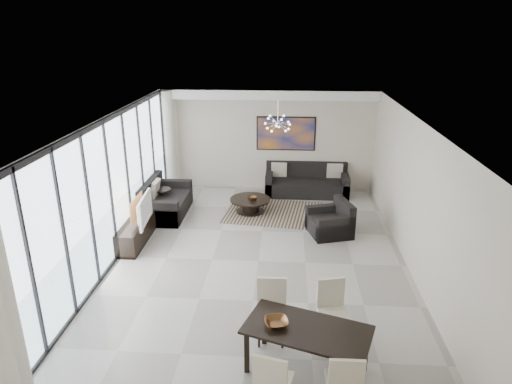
# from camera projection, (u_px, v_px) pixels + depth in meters

# --- Properties ---
(room_shell) EXTENTS (6.00, 9.00, 2.90)m
(room_shell) POSITION_uv_depth(u_px,v_px,m) (282.00, 196.00, 8.83)
(room_shell) COLOR #A8A39B
(room_shell) RESTS_ON ground
(window_wall) EXTENTS (0.37, 8.95, 2.90)m
(window_wall) POSITION_uv_depth(u_px,v_px,m) (115.00, 191.00, 9.03)
(window_wall) COLOR white
(window_wall) RESTS_ON floor
(soffit) EXTENTS (5.98, 0.40, 0.26)m
(soffit) POSITION_uv_depth(u_px,v_px,m) (269.00, 95.00, 12.43)
(soffit) COLOR white
(soffit) RESTS_ON room_shell
(painting) EXTENTS (1.68, 0.04, 0.98)m
(painting) POSITION_uv_depth(u_px,v_px,m) (286.00, 134.00, 12.94)
(painting) COLOR #C26A1A
(painting) RESTS_ON room_shell
(chandelier) EXTENTS (0.66, 0.66, 0.71)m
(chandelier) POSITION_uv_depth(u_px,v_px,m) (278.00, 123.00, 10.87)
(chandelier) COLOR silver
(chandelier) RESTS_ON room_shell
(rug) EXTENTS (2.61, 2.13, 0.01)m
(rug) POSITION_uv_depth(u_px,v_px,m) (274.00, 212.00, 11.77)
(rug) COLOR black
(rug) RESTS_ON floor
(coffee_table) EXTENTS (1.04, 1.04, 0.36)m
(coffee_table) POSITION_uv_depth(u_px,v_px,m) (250.00, 204.00, 11.75)
(coffee_table) COLOR black
(coffee_table) RESTS_ON floor
(bowl_coffee) EXTENTS (0.25, 0.25, 0.07)m
(bowl_coffee) POSITION_uv_depth(u_px,v_px,m) (252.00, 198.00, 11.65)
(bowl_coffee) COLOR brown
(bowl_coffee) RESTS_ON coffee_table
(sofa_main) EXTENTS (2.33, 0.95, 0.85)m
(sofa_main) POSITION_uv_depth(u_px,v_px,m) (307.00, 184.00, 13.00)
(sofa_main) COLOR black
(sofa_main) RESTS_ON floor
(loveseat) EXTENTS (1.00, 1.78, 0.89)m
(loveseat) POSITION_uv_depth(u_px,v_px,m) (164.00, 203.00, 11.60)
(loveseat) COLOR black
(loveseat) RESTS_ON floor
(armchair) EXTENTS (1.11, 1.14, 0.78)m
(armchair) POSITION_uv_depth(u_px,v_px,m) (331.00, 223.00, 10.50)
(armchair) COLOR black
(armchair) RESTS_ON floor
(side_table) EXTENTS (0.43, 0.43, 0.60)m
(side_table) POSITION_uv_depth(u_px,v_px,m) (163.00, 196.00, 11.77)
(side_table) COLOR black
(side_table) RESTS_ON floor
(tv_console) EXTENTS (0.45, 1.61, 0.50)m
(tv_console) POSITION_uv_depth(u_px,v_px,m) (136.00, 232.00, 10.08)
(tv_console) COLOR black
(tv_console) RESTS_ON floor
(television) EXTENTS (0.23, 1.08, 0.62)m
(television) POSITION_uv_depth(u_px,v_px,m) (140.00, 210.00, 9.83)
(television) COLOR gray
(television) RESTS_ON tv_console
(dining_table) EXTENTS (1.87, 1.35, 0.71)m
(dining_table) POSITION_uv_depth(u_px,v_px,m) (307.00, 334.00, 6.19)
(dining_table) COLOR black
(dining_table) RESTS_ON floor
(dining_chair_sw) EXTENTS (0.52, 0.52, 0.93)m
(dining_chair_sw) POSITION_uv_depth(u_px,v_px,m) (272.00, 379.00, 5.51)
(dining_chair_sw) COLOR beige
(dining_chair_sw) RESTS_ON floor
(dining_chair_se) EXTENTS (0.43, 0.43, 0.92)m
(dining_chair_se) POSITION_uv_depth(u_px,v_px,m) (345.00, 381.00, 5.49)
(dining_chair_se) COLOR beige
(dining_chair_se) RESTS_ON floor
(dining_chair_nw) EXTENTS (0.46, 0.46, 0.98)m
(dining_chair_nw) POSITION_uv_depth(u_px,v_px,m) (271.00, 305.00, 6.92)
(dining_chair_nw) COLOR beige
(dining_chair_nw) RESTS_ON floor
(dining_chair_ne) EXTENTS (0.52, 0.52, 0.94)m
(dining_chair_ne) POSITION_uv_depth(u_px,v_px,m) (332.00, 305.00, 6.96)
(dining_chair_ne) COLOR beige
(dining_chair_ne) RESTS_ON floor
(bowl_dining) EXTENTS (0.39, 0.39, 0.08)m
(bowl_dining) POSITION_uv_depth(u_px,v_px,m) (276.00, 322.00, 6.22)
(bowl_dining) COLOR brown
(bowl_dining) RESTS_ON dining_table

